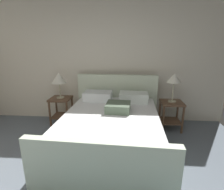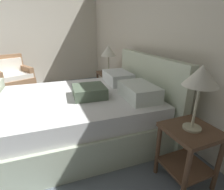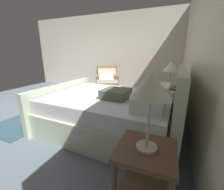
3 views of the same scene
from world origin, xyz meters
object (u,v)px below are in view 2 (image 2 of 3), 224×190
object	(u,v)px
nightstand_right	(188,147)
armchair	(13,80)
table_lamp_left	(108,51)
table_lamp_right	(201,78)
nightstand_left	(109,81)
bed	(82,113)

from	to	relation	value
nightstand_right	armchair	size ratio (longest dim) A/B	0.62
table_lamp_left	armchair	size ratio (longest dim) A/B	0.57
table_lamp_right	armchair	bearing A→B (deg)	-151.85
table_lamp_right	nightstand_left	world-z (taller)	table_lamp_right
nightstand_right	nightstand_left	size ratio (longest dim) A/B	1.00
nightstand_right	table_lamp_right	bearing A→B (deg)	63.43
nightstand_right	armchair	bearing A→B (deg)	-151.85
bed	table_lamp_left	size ratio (longest dim) A/B	4.17
nightstand_left	table_lamp_left	world-z (taller)	table_lamp_left
nightstand_right	armchair	world-z (taller)	armchair
bed	armchair	world-z (taller)	bed
bed	armchair	distance (m)	2.50
nightstand_left	armchair	xyz separation A→B (m)	(-1.06, -1.95, -0.06)
table_lamp_right	armchair	xyz separation A→B (m)	(-3.43, -1.83, -0.72)
bed	table_lamp_right	xyz separation A→B (m)	(1.18, 0.74, 0.72)
nightstand_left	armchair	bearing A→B (deg)	-118.46
bed	table_lamp_left	xyz separation A→B (m)	(-1.19, 0.86, 0.69)
table_lamp_right	bed	bearing A→B (deg)	-147.83
bed	nightstand_right	bearing A→B (deg)	32.17
bed	nightstand_left	distance (m)	1.47
table_lamp_right	nightstand_right	bearing A→B (deg)	-116.57
bed	armchair	bearing A→B (deg)	-154.10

